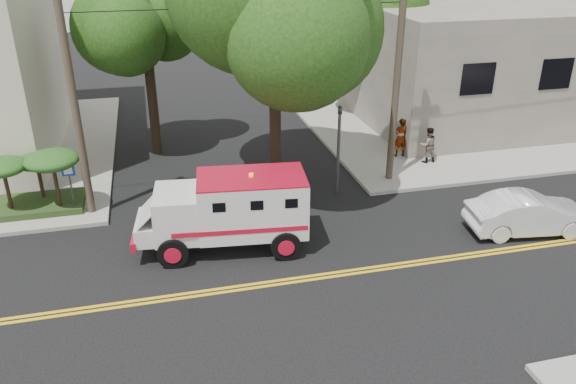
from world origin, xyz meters
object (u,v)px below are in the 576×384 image
object	(u,v)px
parked_sedan	(529,214)
pedestrian_a	(400,137)
armored_truck	(230,208)
pedestrian_b	(428,145)

from	to	relation	value
parked_sedan	pedestrian_a	distance (m)	7.64
armored_truck	pedestrian_b	bearing A→B (deg)	34.35
armored_truck	parked_sedan	bearing A→B (deg)	-1.69
armored_truck	pedestrian_b	distance (m)	10.87
armored_truck	pedestrian_a	size ratio (longest dim) A/B	3.20
parked_sedan	pedestrian_b	world-z (taller)	pedestrian_b
pedestrian_b	pedestrian_a	bearing A→B (deg)	-46.38
parked_sedan	pedestrian_b	size ratio (longest dim) A/B	2.65
pedestrian_a	pedestrian_b	xyz separation A→B (m)	(0.89, -0.95, -0.10)
parked_sedan	armored_truck	bearing A→B (deg)	89.43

